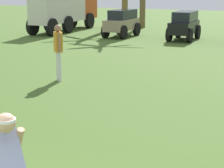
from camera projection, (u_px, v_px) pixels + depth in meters
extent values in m
cube|color=#9EA3D1|center=(2.00, 150.00, 4.61)|extent=(0.53, 0.49, 0.57)
sphere|color=tan|center=(6.00, 123.00, 4.44)|extent=(0.28, 0.28, 0.21)
cylinder|color=white|center=(5.00, 120.00, 4.43)|extent=(0.29, 0.29, 0.03)
cylinder|color=tan|center=(17.00, 147.00, 4.77)|extent=(0.29, 0.20, 0.49)
cylinder|color=silver|center=(59.00, 67.00, 12.04)|extent=(0.16, 0.16, 0.82)
cylinder|color=silver|center=(58.00, 66.00, 12.21)|extent=(0.16, 0.16, 0.82)
cube|color=orange|center=(58.00, 42.00, 11.97)|extent=(0.37, 0.39, 0.54)
cylinder|color=#936B4C|center=(59.00, 43.00, 11.77)|extent=(0.10, 0.10, 0.52)
cylinder|color=#936B4C|center=(57.00, 41.00, 12.17)|extent=(0.10, 0.10, 0.52)
sphere|color=#936B4C|center=(58.00, 28.00, 11.89)|extent=(0.28, 0.28, 0.20)
cube|color=#998466|center=(121.00, 25.00, 21.87)|extent=(1.01, 2.42, 0.55)
cube|color=#1E232B|center=(123.00, 14.00, 21.89)|extent=(0.88, 1.82, 0.46)
cylinder|color=black|center=(120.00, 28.00, 22.87)|extent=(0.19, 0.66, 0.66)
cylinder|color=black|center=(137.00, 29.00, 22.46)|extent=(0.19, 0.66, 0.66)
cylinder|color=black|center=(105.00, 31.00, 21.40)|extent=(0.19, 0.66, 0.66)
cylinder|color=black|center=(123.00, 32.00, 21.00)|extent=(0.19, 0.66, 0.66)
cube|color=black|center=(184.00, 27.00, 20.63)|extent=(1.02, 2.42, 0.55)
cube|color=#1E232B|center=(185.00, 16.00, 20.65)|extent=(0.89, 1.82, 0.46)
cylinder|color=black|center=(178.00, 31.00, 21.63)|extent=(0.20, 0.66, 0.66)
cylinder|color=black|center=(198.00, 32.00, 21.26)|extent=(0.20, 0.66, 0.66)
cylinder|color=black|center=(169.00, 34.00, 20.13)|extent=(0.20, 0.66, 0.66)
cylinder|color=black|center=(190.00, 35.00, 19.76)|extent=(0.20, 0.66, 0.66)
cube|color=#CC4C19|center=(83.00, 9.00, 26.29)|extent=(1.08, 1.72, 1.15)
cube|color=silver|center=(58.00, 7.00, 23.61)|extent=(1.22, 4.22, 1.65)
cylinder|color=black|center=(72.00, 20.00, 26.37)|extent=(0.26, 0.90, 0.90)
cylinder|color=black|center=(89.00, 21.00, 25.92)|extent=(0.26, 0.90, 0.90)
cylinder|color=black|center=(50.00, 24.00, 24.04)|extent=(0.26, 0.90, 0.90)
cylinder|color=black|center=(68.00, 24.00, 23.59)|extent=(0.26, 0.90, 0.90)
cylinder|color=black|center=(33.00, 26.00, 22.57)|extent=(0.26, 0.90, 0.90)
cylinder|color=black|center=(52.00, 27.00, 22.12)|extent=(0.26, 0.90, 0.90)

